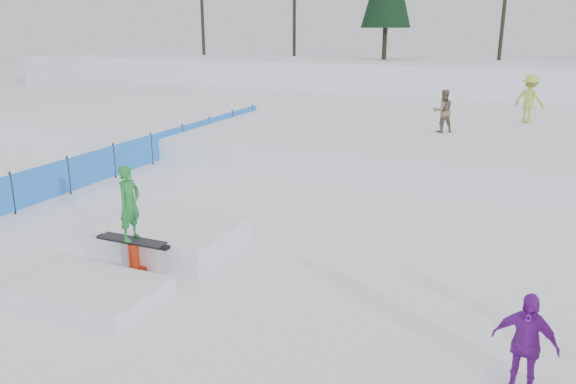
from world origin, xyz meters
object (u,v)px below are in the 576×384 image
at_px(safety_fence, 152,149).
at_px(walker_ygreen, 530,99).
at_px(jib_rail_feature, 152,247).
at_px(walker_olive, 443,111).
at_px(spectator_purple, 525,344).

distance_m(safety_fence, walker_ygreen, 14.79).
bearing_deg(jib_rail_feature, walker_ygreen, 67.41).
relative_size(walker_olive, spectator_purple, 1.10).
xyz_separation_m(walker_olive, jib_rail_feature, (-3.77, -12.41, -1.27)).
relative_size(walker_ygreen, spectator_purple, 1.34).
xyz_separation_m(safety_fence, spectator_purple, (11.87, -8.37, 0.15)).
height_order(walker_ygreen, spectator_purple, walker_ygreen).
xyz_separation_m(walker_ygreen, spectator_purple, (0.28, -17.49, -1.04)).
distance_m(walker_olive, spectator_purple, 14.38).
distance_m(walker_ygreen, jib_rail_feature, 17.27).
xyz_separation_m(walker_ygreen, jib_rail_feature, (-6.61, -15.89, -1.44)).
bearing_deg(walker_olive, spectator_purple, 72.12).
xyz_separation_m(spectator_purple, jib_rail_feature, (-6.89, 1.60, -0.40)).
relative_size(walker_ygreen, jib_rail_feature, 0.43).
bearing_deg(spectator_purple, jib_rail_feature, 176.77).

